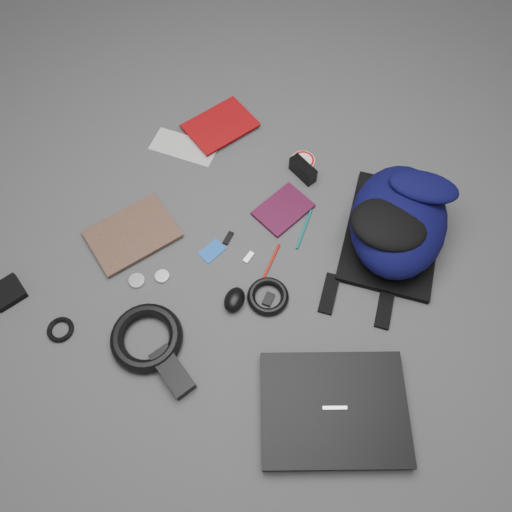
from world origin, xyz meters
The scene contains 23 objects.
ground centered at (0.00, 0.00, 0.00)m, with size 4.00×4.00×0.00m, color #4F4F51.
backpack centered at (0.33, 0.29, 0.09)m, with size 0.31×0.45×0.19m, color black, non-canonical shape.
laptop centered at (0.41, -0.29, 0.02)m, with size 0.39×0.30×0.04m, color black.
textbook_red centered at (-0.46, 0.43, 0.01)m, with size 0.17×0.23×0.03m, color maroon.
comic_book centered at (-0.47, -0.08, 0.01)m, with size 0.19×0.26×0.02m, color #B3640C.
envelope centered at (-0.44, 0.25, 0.00)m, with size 0.23×0.10×0.00m, color silver.
dvd_case centered at (-0.01, 0.20, 0.01)m, with size 0.12×0.18×0.01m, color #3B0B22.
compact_camera centered at (-0.03, 0.36, 0.03)m, with size 0.10×0.04×0.06m, color black.
sticker_disc centered at (-0.05, 0.41, 0.00)m, with size 0.08×0.08×0.00m, color white.
pen_teal centered at (0.08, 0.17, 0.00)m, with size 0.01×0.01×0.15m, color #0C7165.
pen_red centered at (0.05, 0.01, 0.00)m, with size 0.01×0.01×0.15m, color #B51C0D.
id_badge centered at (-0.13, -0.05, 0.00)m, with size 0.05×0.08×0.00m, color blue.
usb_black centered at (-0.11, 0.02, 0.00)m, with size 0.02×0.05×0.01m, color black.
usb_silver centered at (-0.02, -0.01, 0.00)m, with size 0.02×0.04×0.01m, color silver.
key_fob centered at (0.10, -0.10, 0.01)m, with size 0.03×0.04×0.01m, color black.
mouse centered at (0.02, -0.16, 0.02)m, with size 0.06×0.08×0.04m, color black.
headphone_left centered at (-0.27, -0.25, 0.01)m, with size 0.05×0.05×0.01m, color silver.
headphone_right centered at (-0.22, -0.20, 0.01)m, with size 0.04×0.04×0.01m, color silver.
cable_coil centered at (0.10, -0.10, 0.01)m, with size 0.12×0.12×0.02m, color black.
power_brick centered at (-0.02, -0.42, 0.02)m, with size 0.14×0.06×0.04m, color black.
power_cord_coil centered at (-0.14, -0.38, 0.02)m, with size 0.21×0.21×0.04m, color black.
pouch centered at (-0.58, -0.47, 0.01)m, with size 0.09×0.09×0.02m, color black.
earbud_coil centered at (-0.37, -0.48, 0.01)m, with size 0.08×0.08×0.01m, color black.
Camera 1 is at (0.35, -0.61, 1.38)m, focal length 35.00 mm.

